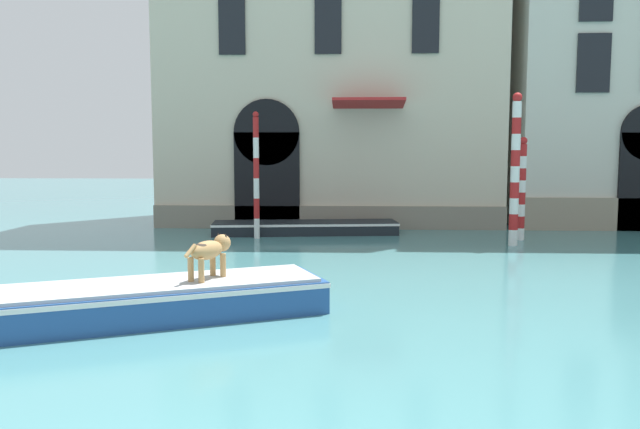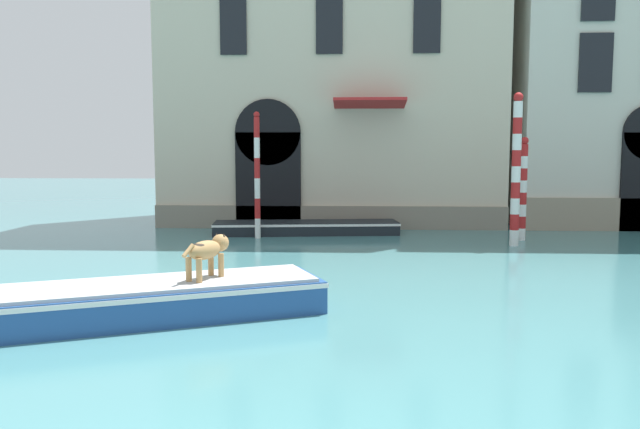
% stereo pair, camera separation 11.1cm
% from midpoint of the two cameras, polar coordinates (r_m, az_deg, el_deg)
% --- Properties ---
extents(palazzo_left, '(12.94, 7.40, 17.12)m').
position_cam_midpoint_polar(palazzo_left, '(26.38, 0.86, 18.29)').
color(palazzo_left, beige).
rests_on(palazzo_left, ground_plane).
extents(boat_foreground, '(8.86, 5.12, 0.63)m').
position_cam_midpoint_polar(boat_foreground, '(11.11, -23.24, -7.81)').
color(boat_foreground, '#234C8C').
rests_on(boat_foreground, ground_plane).
extents(dog_on_deck, '(0.67, 1.06, 0.76)m').
position_cam_midpoint_polar(dog_on_deck, '(11.12, -10.32, -3.24)').
color(dog_on_deck, tan).
rests_on(dog_on_deck, boat_foreground).
extents(boat_moored_near_palazzo, '(6.46, 2.17, 0.43)m').
position_cam_midpoint_polar(boat_moored_near_palazzo, '(21.52, -1.51, -1.18)').
color(boat_moored_near_palazzo, black).
rests_on(boat_moored_near_palazzo, ground_plane).
extents(mooring_pole_0, '(0.19, 0.19, 4.12)m').
position_cam_midpoint_polar(mooring_pole_0, '(20.40, -6.00, 3.61)').
color(mooring_pole_0, white).
rests_on(mooring_pole_0, ground_plane).
extents(mooring_pole_2, '(0.28, 0.28, 4.58)m').
position_cam_midpoint_polar(mooring_pole_2, '(19.61, 17.26, 3.98)').
color(mooring_pole_2, white).
rests_on(mooring_pole_2, ground_plane).
extents(mooring_pole_3, '(0.24, 0.24, 3.30)m').
position_cam_midpoint_polar(mooring_pole_3, '(20.93, 17.84, 2.30)').
color(mooring_pole_3, white).
rests_on(mooring_pole_3, ground_plane).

